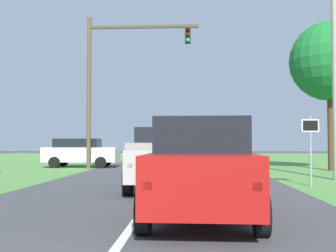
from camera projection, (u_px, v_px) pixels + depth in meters
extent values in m
plane|color=#424244|center=(159.00, 188.00, 13.97)|extent=(120.00, 120.00, 0.00)
cube|color=#9E1411|center=(202.00, 177.00, 8.26)|extent=(2.04, 4.58, 0.96)
cube|color=black|center=(202.00, 136.00, 8.52)|extent=(1.76, 2.85, 0.66)
cube|color=red|center=(148.00, 186.00, 6.10)|extent=(0.14, 0.06, 0.12)
cube|color=red|center=(257.00, 187.00, 5.97)|extent=(0.14, 0.06, 0.12)
cylinder|color=black|center=(160.00, 193.00, 9.72)|extent=(0.25, 0.73, 0.72)
cylinder|color=black|center=(244.00, 193.00, 9.56)|extent=(0.25, 0.73, 0.72)
cylinder|color=black|center=(144.00, 213.00, 6.92)|extent=(0.25, 0.73, 0.72)
cylinder|color=black|center=(261.00, 214.00, 6.77)|extent=(0.25, 0.73, 0.72)
cube|color=#B7B2A8|center=(167.00, 163.00, 13.71)|extent=(2.12, 5.44, 0.91)
cube|color=black|center=(166.00, 139.00, 13.47)|extent=(1.84, 2.08, 0.67)
cube|color=#9C978F|center=(164.00, 146.00, 12.05)|extent=(1.99, 2.08, 0.20)
cube|color=red|center=(130.00, 166.00, 11.07)|extent=(0.14, 0.06, 0.12)
cube|color=red|center=(194.00, 166.00, 11.00)|extent=(0.14, 0.06, 0.12)
cylinder|color=black|center=(141.00, 173.00, 15.41)|extent=(0.26, 0.80, 0.80)
cylinder|color=black|center=(197.00, 173.00, 15.32)|extent=(0.26, 0.80, 0.80)
cylinder|color=black|center=(128.00, 181.00, 12.06)|extent=(0.26, 0.80, 0.80)
cylinder|color=black|center=(200.00, 182.00, 11.97)|extent=(0.26, 0.80, 0.80)
cylinder|color=brown|center=(89.00, 93.00, 24.26)|extent=(0.24, 0.24, 8.83)
cube|color=#4C3D2B|center=(144.00, 27.00, 24.24)|extent=(6.37, 0.16, 0.16)
cube|color=black|center=(188.00, 36.00, 24.08)|extent=(0.32, 0.28, 0.90)
sphere|color=black|center=(188.00, 30.00, 23.95)|extent=(0.22, 0.22, 0.22)
sphere|color=black|center=(188.00, 35.00, 23.94)|extent=(0.22, 0.22, 0.22)
sphere|color=#1ED83F|center=(188.00, 40.00, 23.92)|extent=(0.22, 0.22, 0.22)
cylinder|color=gray|center=(310.00, 151.00, 14.67)|extent=(0.08, 0.08, 2.47)
cube|color=white|center=(310.00, 126.00, 14.67)|extent=(0.60, 0.03, 0.44)
cube|color=black|center=(310.00, 126.00, 14.66)|extent=(0.52, 0.01, 0.36)
cylinder|color=#4C351E|center=(331.00, 130.00, 22.76)|extent=(0.36, 0.36, 4.36)
sphere|color=#1B712E|center=(330.00, 61.00, 22.91)|extent=(4.36, 4.36, 4.36)
cube|color=silver|center=(81.00, 155.00, 25.78)|extent=(4.52, 2.04, 0.88)
cube|color=black|center=(78.00, 143.00, 25.81)|extent=(2.73, 1.76, 0.54)
cube|color=red|center=(115.00, 154.00, 24.95)|extent=(0.06, 0.14, 0.12)
cube|color=red|center=(119.00, 154.00, 26.51)|extent=(0.06, 0.14, 0.12)
cylinder|color=black|center=(54.00, 162.00, 24.84)|extent=(0.69, 0.25, 0.68)
cylinder|color=black|center=(63.00, 161.00, 26.74)|extent=(0.69, 0.25, 0.68)
cylinder|color=black|center=(101.00, 162.00, 24.78)|extent=(0.69, 0.25, 0.68)
cylinder|color=black|center=(106.00, 161.00, 26.68)|extent=(0.69, 0.25, 0.68)
cylinder|color=#9E998E|center=(335.00, 69.00, 17.14)|extent=(0.28, 0.28, 9.09)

